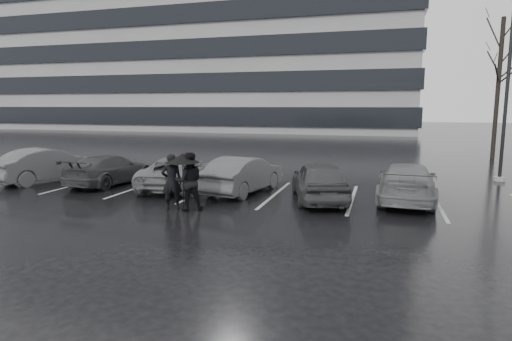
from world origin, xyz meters
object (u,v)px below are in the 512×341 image
object	(u,v)px
car_west_b	(179,172)
car_east	(407,182)
tree_north	(498,89)
car_west_a	(244,174)
lamp_post	(507,92)
pedestrian_right	(189,181)
car_main	(319,181)
car_west_d	(48,165)
pedestrian_left	(172,182)
car_west_c	(110,170)

from	to	relation	value
car_west_b	car_east	world-z (taller)	car_east
tree_north	car_west_b	bearing A→B (deg)	-134.88
car_west_a	lamp_post	bearing A→B (deg)	-140.31
pedestrian_right	car_main	bearing A→B (deg)	-173.66
car_west_d	lamp_post	bearing A→B (deg)	-144.83
lamp_post	tree_north	bearing A→B (deg)	79.40
pedestrian_right	tree_north	size ratio (longest dim) A/B	0.21
car_west_b	lamp_post	distance (m)	14.17
car_west_a	pedestrian_right	xyz separation A→B (m)	(-0.78, -3.12, 0.23)
tree_north	car_west_d	bearing A→B (deg)	-144.60
car_west_b	lamp_post	bearing A→B (deg)	-163.38
car_main	pedestrian_left	size ratio (longest dim) A/B	2.31
car_east	tree_north	world-z (taller)	tree_north
car_east	lamp_post	xyz separation A→B (m)	(4.14, 5.46, 3.16)
car_west_d	car_west_c	bearing A→B (deg)	-158.78
car_main	car_west_b	distance (m)	5.69
car_main	car_east	size ratio (longest dim) A/B	0.89
tree_north	pedestrian_right	bearing A→B (deg)	-125.24
car_west_c	pedestrian_right	distance (m)	6.00
car_west_b	car_west_c	distance (m)	3.16
pedestrian_left	tree_north	size ratio (longest dim) A/B	0.21
car_main	car_west_b	bearing A→B (deg)	-22.94
car_west_c	car_west_d	distance (m)	2.99
car_west_a	car_east	bearing A→B (deg)	-168.61
lamp_post	car_west_a	bearing A→B (deg)	-150.99
car_west_c	car_west_d	world-z (taller)	car_west_d
car_main	pedestrian_right	world-z (taller)	pedestrian_right
pedestrian_right	lamp_post	bearing A→B (deg)	-168.63
car_main	car_west_a	bearing A→B (deg)	-28.07
lamp_post	car_west_b	bearing A→B (deg)	-156.64
car_west_c	car_east	world-z (taller)	car_east
car_west_b	car_east	size ratio (longest dim) A/B	0.99
car_west_c	pedestrian_left	bearing A→B (deg)	149.13
pedestrian_right	car_east	bearing A→B (deg)	178.34
car_west_d	tree_north	distance (m)	25.39
pedestrian_left	car_west_a	bearing A→B (deg)	-134.90
pedestrian_left	car_east	bearing A→B (deg)	-177.71
car_west_d	pedestrian_left	xyz separation A→B (m)	(7.52, -3.09, 0.16)
car_west_a	pedestrian_left	xyz separation A→B (m)	(-1.33, -3.19, 0.20)
car_west_c	pedestrian_left	size ratio (longest dim) A/B	2.41
pedestrian_right	lamp_post	size ratio (longest dim) A/B	0.22
pedestrian_left	lamp_post	size ratio (longest dim) A/B	0.21
car_west_a	pedestrian_left	bearing A→B (deg)	77.97
pedestrian_left	pedestrian_right	size ratio (longest dim) A/B	0.97
car_main	lamp_post	distance (m)	9.85
car_west_a	pedestrian_left	world-z (taller)	pedestrian_left
car_west_b	pedestrian_right	xyz separation A→B (m)	(1.93, -3.18, 0.28)
car_west_a	pedestrian_right	distance (m)	3.23
car_west_d	car_main	bearing A→B (deg)	-164.03
car_east	pedestrian_right	distance (m)	7.34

